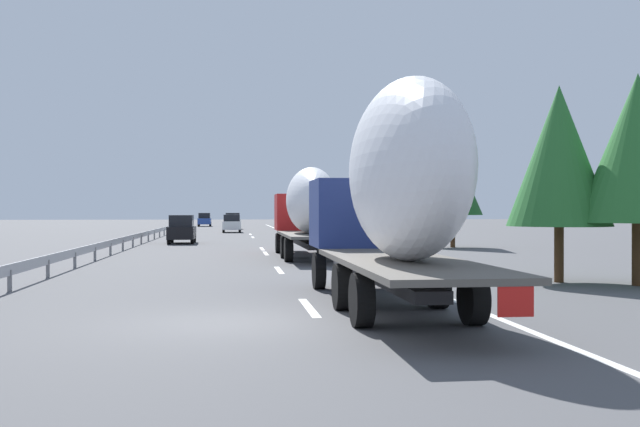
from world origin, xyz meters
The scene contains 22 objects.
ground_plane centered at (40.00, 0.00, 0.00)m, with size 260.00×260.00×0.00m, color #4C4C4F.
lane_stripe_0 centered at (2.00, -1.80, 0.00)m, with size 3.20×0.20×0.01m, color white.
lane_stripe_1 centered at (12.39, -1.80, 0.00)m, with size 3.20×0.20×0.01m, color white.
lane_stripe_2 centered at (22.91, -1.80, 0.00)m, with size 3.20×0.20×0.01m, color white.
lane_stripe_3 centered at (27.36, -1.80, 0.00)m, with size 3.20×0.20×0.01m, color white.
lane_stripe_4 centered at (45.62, -1.80, 0.00)m, with size 3.20×0.20×0.01m, color white.
lane_stripe_5 centered at (53.49, -1.80, 0.00)m, with size 3.20×0.20×0.01m, color white.
edge_line_right centered at (45.00, -5.50, 0.00)m, with size 110.00×0.20×0.01m, color white.
truck_lead centered at (19.06, -3.60, 2.38)m, with size 12.08×2.55×4.18m.
truck_trailing centered at (1.21, -3.60, 2.67)m, with size 12.12×2.55×4.90m.
car_blue_sedan centered at (88.68, 3.81, 0.96)m, with size 4.45×1.84×1.92m.
car_silver_hatch centered at (72.67, -0.16, 0.98)m, with size 4.17×1.90×1.97m.
car_white_van centered at (59.66, -0.04, 0.93)m, with size 4.13×1.87×1.83m.
car_black_suv centered at (34.92, 3.32, 0.96)m, with size 4.01×1.76×1.93m.
road_sign centered at (36.47, -6.70, 2.08)m, with size 0.10×0.90×2.99m.
tree_0 centered at (5.60, -12.00, 4.08)m, with size 3.56×3.56×6.30m.
tree_1 centered at (27.73, -13.38, 4.07)m, with size 3.58×3.58×6.18m.
tree_2 centered at (6.82, -10.13, 3.92)m, with size 3.20×3.20×6.12m.
tree_3 centered at (37.86, -10.40, 3.94)m, with size 3.50×3.50×6.51m.
tree_4 centered at (55.06, -9.90, 3.48)m, with size 3.84×3.84×5.49m.
tree_5 centered at (81.42, -13.12, 3.13)m, with size 3.67×3.67×4.92m.
guardrail_median centered at (43.00, 6.00, 0.58)m, with size 94.00×0.10×0.76m.
Camera 1 is at (-14.19, -0.04, 2.22)m, focal length 40.02 mm.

